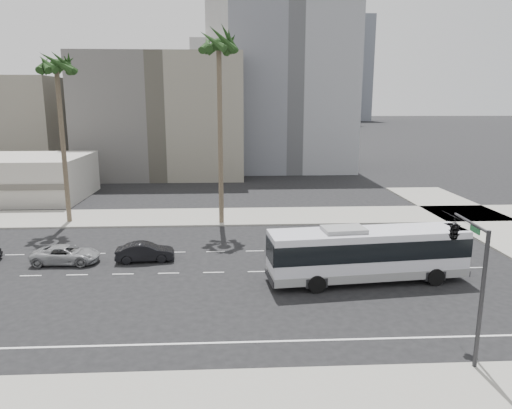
{
  "coord_description": "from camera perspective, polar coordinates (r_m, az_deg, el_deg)",
  "views": [
    {
      "loc": [
        -1.7,
        -30.05,
        11.21
      ],
      "look_at": [
        0.06,
        4.0,
        3.77
      ],
      "focal_mm": 33.15,
      "sensor_mm": 36.0,
      "label": 1
    }
  ],
  "objects": [
    {
      "name": "midrise_beige_west",
      "position": [
        75.78,
        -10.95,
        10.42
      ],
      "size": [
        24.0,
        18.0,
        18.0
      ],
      "primitive_type": "cube",
      "color": "#63605A",
      "rests_on": "ground"
    },
    {
      "name": "ground",
      "position": [
        32.11,
        0.26,
        -8.12
      ],
      "size": [
        700.0,
        700.0,
        0.0
      ],
      "primitive_type": "plane",
      "color": "black",
      "rests_on": "ground"
    },
    {
      "name": "sidewalk_north",
      "position": [
        46.92,
        -0.8,
        -1.42
      ],
      "size": [
        120.0,
        7.0,
        0.15
      ],
      "primitive_type": "cube",
      "color": "gray",
      "rests_on": "ground"
    },
    {
      "name": "palm_near",
      "position": [
        43.24,
        -4.51,
        18.23
      ],
      "size": [
        5.15,
        5.15,
        17.32
      ],
      "rotation": [
        0.0,
        0.0,
        -0.3
      ],
      "color": "brown",
      "rests_on": "ground"
    },
    {
      "name": "midrise_gray_center",
      "position": [
        82.64,
        3.89,
        13.52
      ],
      "size": [
        20.0,
        20.0,
        26.0
      ],
      "primitive_type": "cube",
      "color": "slate",
      "rests_on": "ground"
    },
    {
      "name": "traffic_signal",
      "position": [
        23.92,
        23.09,
        -3.41
      ],
      "size": [
        2.83,
        3.75,
        6.16
      ],
      "rotation": [
        0.0,
        0.0,
        -0.06
      ],
      "color": "#262628",
      "rests_on": "ground"
    },
    {
      "name": "city_bus",
      "position": [
        30.75,
        13.3,
        -5.67
      ],
      "size": [
        12.76,
        4.08,
        3.6
      ],
      "rotation": [
        0.0,
        0.0,
        0.1
      ],
      "color": "silver",
      "rests_on": "ground"
    },
    {
      "name": "civic_tower",
      "position": [
        281.41,
        -3.16,
        17.92
      ],
      "size": [
        42.0,
        42.0,
        129.0
      ],
      "color": "beige",
      "rests_on": "ground"
    },
    {
      "name": "highrise_far",
      "position": [
        299.37,
        11.33,
        15.68
      ],
      "size": [
        22.0,
        22.0,
        60.0
      ],
      "primitive_type": "cube",
      "color": "#4D525D",
      "rests_on": "ground"
    },
    {
      "name": "highrise_right",
      "position": [
        265.28,
        7.54,
        17.35
      ],
      "size": [
        26.0,
        26.0,
        70.0
      ],
      "primitive_type": "cube",
      "color": "#4D525D",
      "rests_on": "ground"
    },
    {
      "name": "palm_mid",
      "position": [
        46.83,
        -22.94,
        14.84
      ],
      "size": [
        5.05,
        5.05,
        15.6
      ],
      "rotation": [
        0.0,
        0.0,
        0.23
      ],
      "color": "brown",
      "rests_on": "ground"
    },
    {
      "name": "car_a",
      "position": [
        34.89,
        -13.23,
        -5.6
      ],
      "size": [
        1.8,
        4.21,
        1.35
      ],
      "primitive_type": "imported",
      "rotation": [
        0.0,
        0.0,
        1.66
      ],
      "color": "black",
      "rests_on": "ground"
    },
    {
      "name": "car_b",
      "position": [
        36.13,
        -21.93,
        -5.61
      ],
      "size": [
        2.26,
        4.68,
        1.29
      ],
      "primitive_type": "imported",
      "rotation": [
        0.0,
        0.0,
        1.54
      ],
      "color": "gray",
      "rests_on": "ground"
    },
    {
      "name": "midrise_beige_far",
      "position": [
        87.97,
        -27.66,
        8.51
      ],
      "size": [
        18.0,
        16.0,
        15.0
      ],
      "primitive_type": "cube",
      "color": "#63605A",
      "rests_on": "ground"
    }
  ]
}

